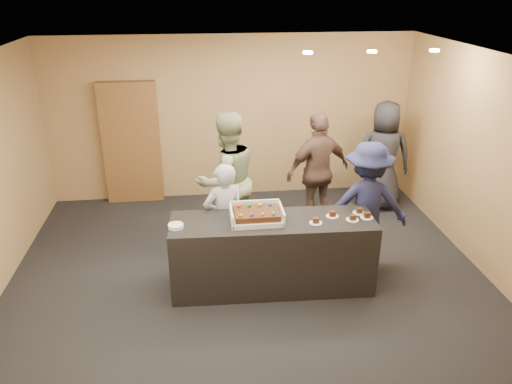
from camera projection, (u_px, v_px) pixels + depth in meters
room at (247, 172)px, 5.98m from camera, size 6.04×6.00×2.70m
serving_counter at (272, 254)px, 5.99m from camera, size 2.42×0.78×0.90m
storage_cabinet at (131, 143)px, 8.13m from camera, size 0.92×0.15×2.01m
cake_box at (257, 217)px, 5.79m from camera, size 0.60×0.42×0.18m
sheet_cake at (257, 214)px, 5.75m from camera, size 0.51×0.35×0.11m
plate_stack at (176, 226)px, 5.63m from camera, size 0.17×0.17×0.04m
slice_a at (316, 221)px, 5.73m from camera, size 0.15×0.15×0.07m
slice_b at (332, 215)px, 5.89m from camera, size 0.15×0.15×0.07m
slice_c at (353, 218)px, 5.81m from camera, size 0.15×0.15×0.07m
slice_d at (359, 211)px, 5.98m from camera, size 0.15×0.15×0.07m
slice_e at (367, 216)px, 5.86m from camera, size 0.15×0.15×0.07m
person_server_grey at (224, 219)px, 6.23m from camera, size 0.61×0.49×1.46m
person_sage_man at (227, 180)px, 6.82m from camera, size 1.14×1.05×1.90m
person_navy_man at (367, 204)px, 6.39m from camera, size 1.16×0.79×1.66m
person_brown_extra at (318, 171)px, 7.31m from camera, size 1.12×0.76×1.77m
person_dark_suit at (383, 156)px, 7.94m from camera, size 0.96×0.73×1.76m
ceiling_spotlights at (372, 51)px, 6.08m from camera, size 1.72×0.12×0.03m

